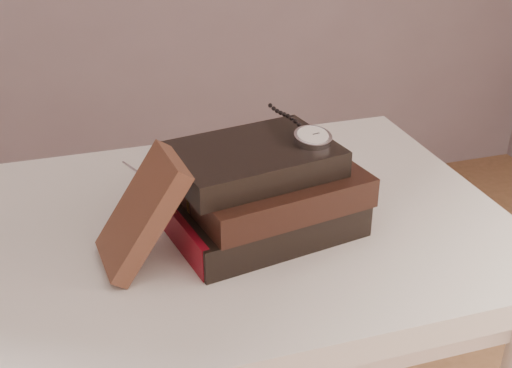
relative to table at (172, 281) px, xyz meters
name	(u,v)px	position (x,y,z in m)	size (l,w,h in m)	color
table	(172,281)	(0.00, 0.00, 0.00)	(1.00, 0.60, 0.75)	silver
book_stack	(264,192)	(0.13, -0.04, 0.15)	(0.29, 0.22, 0.13)	black
journal	(142,213)	(-0.04, -0.07, 0.17)	(0.02, 0.10, 0.17)	#402218
pocket_watch	(311,136)	(0.20, -0.04, 0.23)	(0.06, 0.16, 0.02)	silver
eyeglasses	(179,173)	(0.03, 0.03, 0.17)	(0.13, 0.14, 0.05)	silver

